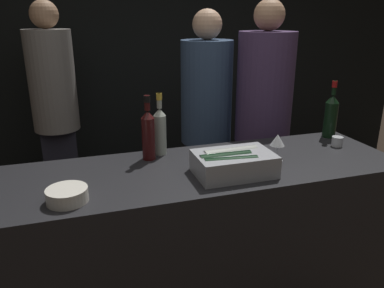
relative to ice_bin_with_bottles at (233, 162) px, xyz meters
name	(u,v)px	position (x,y,z in m)	size (l,w,h in m)	color
wall_back_chalkboard	(130,53)	(-0.16, 2.18, 0.34)	(6.40, 0.06, 2.80)	black
bar_counter	(194,251)	(-0.16, 0.13, -0.56)	(2.21, 0.66, 1.00)	black
ice_bin_with_bottles	(233,162)	(0.00, 0.00, 0.00)	(0.38, 0.25, 0.12)	#9EA0A5
bowl_white	(67,195)	(-0.78, -0.06, -0.03)	(0.17, 0.17, 0.06)	silver
wine_glass	(278,141)	(0.30, 0.09, 0.05)	(0.08, 0.08, 0.15)	silver
candle_votive	(337,141)	(0.77, 0.20, -0.03)	(0.07, 0.07, 0.06)	silver
red_wine_bottle_black_foil	(148,133)	(-0.35, 0.33, 0.09)	(0.07, 0.07, 0.35)	#380F0F
red_wine_bottle_burgundy	(331,115)	(0.83, 0.37, 0.08)	(0.08, 0.08, 0.36)	black
rose_wine_bottle	(160,129)	(-0.27, 0.38, 0.08)	(0.07, 0.07, 0.35)	#9EA899
person_in_hoodie	(55,108)	(-0.87, 1.56, -0.02)	(0.36, 0.36, 1.86)	black
person_blond_tee	(263,118)	(0.59, 0.81, -0.03)	(0.40, 0.40, 1.85)	black
person_grey_polo	(206,119)	(0.22, 1.02, -0.07)	(0.38, 0.38, 1.79)	black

